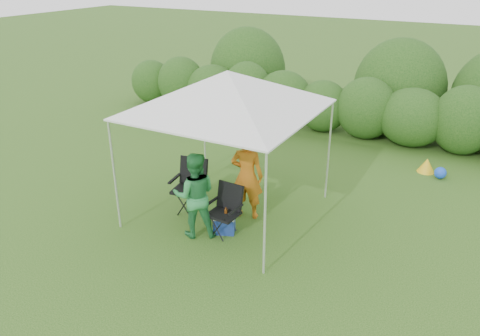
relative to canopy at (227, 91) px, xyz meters
The scene contains 10 objects.
ground 2.51m from the canopy, 90.00° to the right, with size 70.00×70.00×0.00m, color #3A621F.
hedge 5.74m from the canopy, 90.00° to the left, with size 13.89×1.53×1.80m.
canopy is the anchor object (origin of this frame).
chair_right 2.09m from the canopy, 63.54° to the right, with size 0.60×0.55×0.93m.
chair_left 2.02m from the canopy, 160.06° to the right, with size 0.71×0.66×1.05m.
man 1.65m from the canopy, ahead, with size 0.63×0.41×1.72m, color #C16315.
woman 1.96m from the canopy, 95.49° to the right, with size 0.78×0.61×1.60m, color #2A8141.
cooler 2.43m from the canopy, 66.16° to the right, with size 0.48×0.42×0.34m.
bottle 2.19m from the canopy, 63.57° to the right, with size 0.06×0.06×0.22m, color #592D0C.
lawn_toy 5.53m from the canopy, 49.54° to the left, with size 0.68×0.56×0.34m.
Camera 1 is at (4.12, -6.62, 4.61)m, focal length 35.00 mm.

